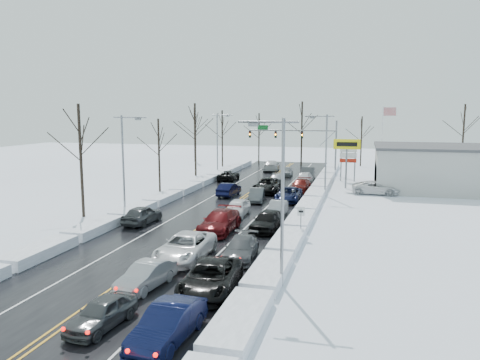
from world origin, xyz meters
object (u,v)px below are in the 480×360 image
(traffic_signal_mast, at_px, (302,137))
(tires_plus_sign, at_px, (347,148))
(flagpole, at_px, (383,135))
(oncoming_car_0, at_px, (229,196))
(dealership_building, at_px, (463,168))
(queued_car_0, at_px, (102,327))

(traffic_signal_mast, distance_m, tires_plus_sign, 13.92)
(tires_plus_sign, xyz_separation_m, flagpole, (4.67, 14.01, 0.93))
(traffic_signal_mast, bearing_deg, tires_plus_sign, -59.54)
(oncoming_car_0, bearing_deg, dealership_building, -154.47)
(dealership_building, xyz_separation_m, oncoming_car_0, (-25.85, -10.59, -2.66))
(tires_plus_sign, bearing_deg, queued_car_0, -102.07)
(tires_plus_sign, relative_size, flagpole, 0.60)
(flagpole, height_order, oncoming_car_0, flagpole)
(tires_plus_sign, distance_m, flagpole, 14.79)
(tires_plus_sign, height_order, dealership_building, tires_plus_sign)
(tires_plus_sign, distance_m, oncoming_car_0, 15.87)
(traffic_signal_mast, relative_size, queued_car_0, 3.43)
(tires_plus_sign, bearing_deg, flagpole, 71.56)
(tires_plus_sign, xyz_separation_m, oncoming_car_0, (-12.38, -8.58, -4.99))
(tires_plus_sign, bearing_deg, traffic_signal_mast, 120.46)
(dealership_building, height_order, queued_car_0, dealership_building)
(dealership_building, bearing_deg, flagpole, 126.27)
(tires_plus_sign, bearing_deg, oncoming_car_0, -145.26)
(oncoming_car_0, bearing_deg, queued_car_0, 99.71)
(traffic_signal_mast, distance_m, dealership_building, 23.01)
(flagpole, xyz_separation_m, dealership_building, (8.80, -12.00, -3.27))
(traffic_signal_mast, height_order, tires_plus_sign, traffic_signal_mast)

